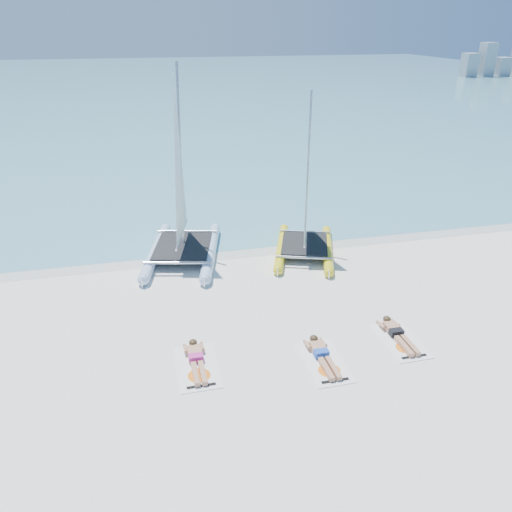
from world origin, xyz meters
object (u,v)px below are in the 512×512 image
at_px(towel_a, 197,367).
at_px(sunbather_b, 322,354).
at_px(catamaran_yellow, 306,202).
at_px(towel_c, 400,341).
at_px(catamaran_blue, 180,202).
at_px(sunbather_c, 397,333).
at_px(towel_b, 324,362).
at_px(sunbather_a, 196,359).

distance_m(towel_a, sunbather_b, 3.19).
bearing_deg(catamaran_yellow, towel_c, -65.54).
xyz_separation_m(catamaran_blue, sunbather_c, (5.15, -6.71, -1.94)).
xyz_separation_m(towel_b, sunbather_b, (-0.00, 0.19, 0.11)).
height_order(towel_a, sunbather_c, sunbather_c).
xyz_separation_m(towel_a, sunbather_b, (3.17, -0.37, 0.11)).
xyz_separation_m(catamaran_yellow, towel_c, (0.57, -6.48, -1.85)).
bearing_deg(catamaran_yellow, towel_a, -108.42).
xyz_separation_m(sunbather_a, sunbather_b, (3.17, -0.56, 0.00)).
height_order(sunbather_b, towel_c, sunbather_b).
bearing_deg(sunbather_c, sunbather_a, 178.64).
distance_m(catamaran_blue, catamaran_yellow, 4.60).
distance_m(catamaran_yellow, towel_c, 6.77).
bearing_deg(catamaran_yellow, catamaran_blue, -165.70).
bearing_deg(towel_b, catamaran_yellow, 75.61).
relative_size(catamaran_blue, towel_c, 3.72).
height_order(towel_b, towel_c, same).
distance_m(sunbather_a, towel_b, 3.26).
height_order(towel_c, sunbather_c, sunbather_c).
bearing_deg(catamaran_blue, towel_b, -55.70).
bearing_deg(sunbather_a, sunbather_c, -1.36).
distance_m(catamaran_yellow, towel_b, 7.37).
xyz_separation_m(catamaran_yellow, towel_b, (-1.77, -6.91, -1.85)).
xyz_separation_m(towel_c, sunbather_c, (0.00, 0.19, 0.11)).
bearing_deg(catamaran_yellow, sunbather_b, -85.33).
relative_size(towel_a, towel_b, 1.00).
bearing_deg(towel_c, towel_a, 178.64).
relative_size(sunbather_b, towel_c, 0.93).
bearing_deg(sunbather_b, towel_b, -90.00).
xyz_separation_m(towel_a, towel_c, (5.51, -0.13, 0.00)).
xyz_separation_m(sunbather_a, towel_c, (5.51, -0.32, -0.11)).
height_order(towel_a, sunbather_a, sunbather_a).
relative_size(towel_a, towel_c, 1.00).
bearing_deg(towel_b, sunbather_b, 90.00).
distance_m(towel_a, towel_c, 5.51).
bearing_deg(towel_b, towel_c, 10.36).
bearing_deg(sunbather_b, sunbather_c, 10.36).
bearing_deg(sunbather_b, sunbather_a, 170.01).
relative_size(towel_b, sunbather_b, 1.07).
xyz_separation_m(sunbather_b, sunbather_c, (2.34, 0.43, 0.00)).
relative_size(towel_a, sunbather_b, 1.07).
xyz_separation_m(catamaran_blue, towel_c, (5.15, -6.90, -2.05)).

